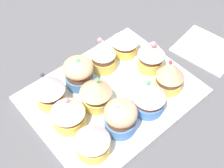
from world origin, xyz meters
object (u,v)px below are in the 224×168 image
cupcake_9 (103,54)px  cupcake_6 (152,55)px  napkin (206,49)px  cupcake_0 (92,140)px  cupcake_7 (49,89)px  baking_tray (112,95)px  cupcake_3 (170,76)px  cupcake_2 (149,96)px  cupcake_4 (69,113)px  cupcake_5 (98,94)px  cupcake_1 (120,117)px  cupcake_10 (125,41)px  cupcake_8 (79,72)px

cupcake_9 → cupcake_6: bearing=-42.9°
cupcake_6 → napkin: (14.93, -3.78, -4.95)cm
cupcake_0 → cupcake_7: cupcake_7 is taller
baking_tray → cupcake_9: 8.70cm
cupcake_0 → cupcake_3: size_ratio=0.93×
cupcake_0 → cupcake_2: size_ratio=0.86×
cupcake_0 → cupcake_3: cupcake_3 is taller
cupcake_2 → napkin: size_ratio=0.60×
cupcake_4 → cupcake_5: cupcake_4 is taller
baking_tray → cupcake_0: 13.49cm
cupcake_1 → cupcake_3: bearing=3.2°
cupcake_0 → napkin: (36.26, 3.19, -4.40)cm
baking_tray → cupcake_9: cupcake_9 is taller
cupcake_5 → cupcake_9: cupcake_9 is taller
cupcake_2 → napkin: (22.84, 3.10, -4.81)cm
baking_tray → cupcake_7: cupcake_7 is taller
cupcake_10 → napkin: 19.88cm
baking_tray → cupcake_7: (-10.30, 6.14, 4.76)cm
cupcake_1 → cupcake_5: bearing=89.3°
cupcake_1 → napkin: 30.19cm
napkin → cupcake_10: bearing=144.9°
cupcake_10 → napkin: bearing=-35.1°
cupcake_6 → cupcake_0: bearing=-161.9°
baking_tray → cupcake_0: bearing=-145.6°
cupcake_2 → cupcake_7: (-13.12, 13.33, 0.25)cm
baking_tray → cupcake_1: cupcake_1 is taller
cupcake_1 → cupcake_9: (7.36, 13.56, 0.53)cm
cupcake_3 → cupcake_5: 14.81cm
cupcake_6 → cupcake_9: (-7.43, 6.90, -0.05)cm
cupcake_7 → cupcake_0: bearing=-91.3°
cupcake_1 → napkin: (29.73, 2.87, -4.38)cm
baking_tray → cupcake_0: cupcake_0 is taller
cupcake_1 → cupcake_6: 16.24cm
cupcake_4 → baking_tray: bearing=2.4°
cupcake_1 → cupcake_2: cupcake_2 is taller
cupcake_3 → cupcake_6: (1.04, 5.89, 0.48)cm
baking_tray → cupcake_7: bearing=149.2°
cupcake_0 → cupcake_1: cupcake_1 is taller
cupcake_2 → cupcake_5: size_ratio=1.09×
cupcake_8 → cupcake_10: size_ratio=1.03×
cupcake_10 → napkin: cupcake_10 is taller
baking_tray → cupcake_3: size_ratio=4.41×
cupcake_1 → cupcake_7: 14.52cm
cupcake_1 → cupcake_5: cupcake_5 is taller
cupcake_10 → cupcake_0: bearing=-144.9°
cupcake_5 → cupcake_8: bearing=83.9°
cupcake_0 → cupcake_8: size_ratio=0.98×
cupcake_0 → cupcake_7: 13.43cm
baking_tray → cupcake_8: cupcake_8 is taller
cupcake_8 → cupcake_7: bearing=-178.3°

